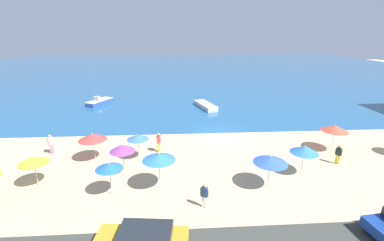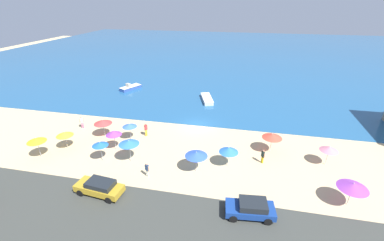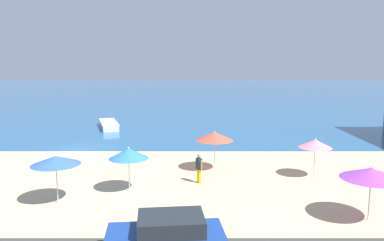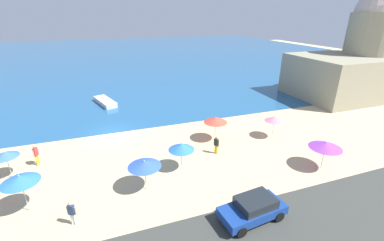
% 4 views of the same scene
% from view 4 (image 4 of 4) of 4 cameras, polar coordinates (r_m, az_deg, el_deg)
% --- Properties ---
extents(ground_plane, '(160.00, 160.00, 0.00)m').
position_cam_4_polar(ground_plane, '(27.86, -17.57, -2.76)').
color(ground_plane, '#CEB384').
extents(sea, '(150.00, 110.00, 0.05)m').
position_cam_4_polar(sea, '(81.19, -19.78, 13.32)').
color(sea, '#225787').
rests_on(sea, ground_plane).
extents(beach_umbrella_0, '(2.29, 2.29, 2.33)m').
position_cam_4_polar(beach_umbrella_0, '(17.93, -10.54, -9.43)').
color(beach_umbrella_0, '#B2B2B7').
rests_on(beach_umbrella_0, ground_plane).
extents(beach_umbrella_1, '(1.81, 1.81, 2.24)m').
position_cam_4_polar(beach_umbrella_1, '(23.33, -36.13, -6.09)').
color(beach_umbrella_1, '#B2B2B7').
rests_on(beach_umbrella_1, ground_plane).
extents(beach_umbrella_2, '(2.25, 2.25, 2.44)m').
position_cam_4_polar(beach_umbrella_2, '(24.52, 5.25, 0.17)').
color(beach_umbrella_2, '#B2B2B7').
rests_on(beach_umbrella_2, ground_plane).
extents(beach_umbrella_3, '(2.03, 2.03, 2.33)m').
position_cam_4_polar(beach_umbrella_3, '(19.88, -2.38, -5.82)').
color(beach_umbrella_3, '#B2B2B7').
rests_on(beach_umbrella_3, ground_plane).
extents(beach_umbrella_4, '(2.50, 2.50, 2.35)m').
position_cam_4_polar(beach_umbrella_4, '(22.52, 27.58, -4.87)').
color(beach_umbrella_4, '#B2B2B7').
rests_on(beach_umbrella_4, ground_plane).
extents(beach_umbrella_8, '(2.20, 2.20, 2.63)m').
position_cam_4_polar(beach_umbrella_8, '(18.75, -33.94, -10.78)').
color(beach_umbrella_8, '#B2B2B7').
rests_on(beach_umbrella_8, ground_plane).
extents(beach_umbrella_9, '(1.88, 1.88, 2.28)m').
position_cam_4_polar(beach_umbrella_9, '(26.28, 17.85, 0.36)').
color(beach_umbrella_9, '#B2B2B7').
rests_on(beach_umbrella_9, ground_plane).
extents(bather_1, '(0.37, 0.50, 1.63)m').
position_cam_4_polar(bather_1, '(22.64, 5.44, -5.23)').
color(bather_1, yellow).
rests_on(bather_1, ground_plane).
extents(bather_2, '(0.37, 0.51, 1.80)m').
position_cam_4_polar(bather_2, '(24.34, -31.36, -6.36)').
color(bather_2, yellow).
rests_on(bather_2, ground_plane).
extents(bather_3, '(0.52, 0.36, 1.62)m').
position_cam_4_polar(bather_3, '(17.14, -25.14, -17.95)').
color(bather_3, silver).
rests_on(bather_3, ground_plane).
extents(parked_car_2, '(4.13, 2.26, 1.43)m').
position_cam_4_polar(parked_car_2, '(16.46, 13.43, -18.43)').
color(parked_car_2, navy).
rests_on(parked_car_2, coastal_road).
extents(skiff_offshore, '(3.01, 5.52, 0.62)m').
position_cam_4_polar(skiff_offshore, '(37.00, -18.76, 4.00)').
color(skiff_offshore, silver).
rests_on(skiff_offshore, sea).
extents(harbor_fortress, '(14.07, 10.84, 14.64)m').
position_cam_4_polar(harbor_fortress, '(44.94, 32.46, 11.07)').
color(harbor_fortress, gray).
rests_on(harbor_fortress, ground_plane).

